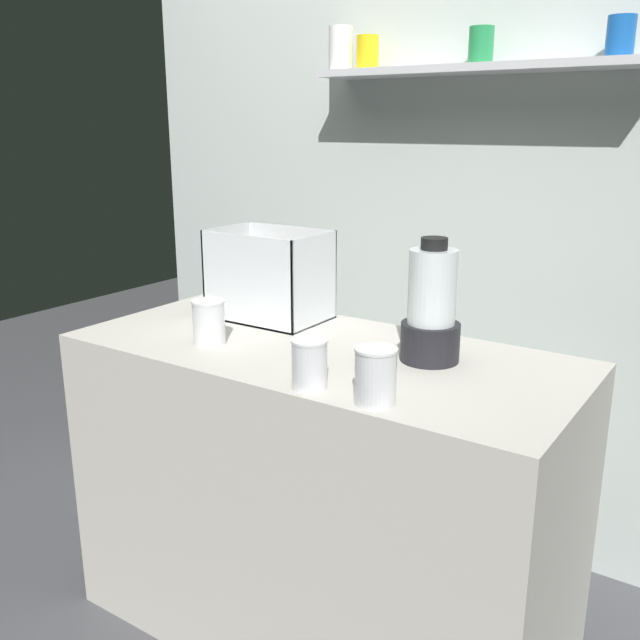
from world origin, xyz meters
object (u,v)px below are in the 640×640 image
(blender_pitcher, at_px, (431,311))
(juice_cup_orange_far_left, at_px, (209,325))
(carrot_display_bin, at_px, (268,291))
(juice_cup_pomegranate_middle, at_px, (376,379))
(juice_cup_beet_left, at_px, (309,367))

(blender_pitcher, xyz_separation_m, juice_cup_orange_far_left, (-0.57, -0.21, -0.08))
(carrot_display_bin, xyz_separation_m, juice_cup_pomegranate_middle, (0.63, -0.43, -0.03))
(carrot_display_bin, relative_size, blender_pitcher, 1.08)
(carrot_display_bin, distance_m, blender_pitcher, 0.61)
(juice_cup_orange_far_left, height_order, juice_cup_pomegranate_middle, juice_cup_pomegranate_middle)
(carrot_display_bin, height_order, juice_cup_beet_left, carrot_display_bin)
(blender_pitcher, xyz_separation_m, juice_cup_beet_left, (-0.15, -0.33, -0.08))
(blender_pitcher, distance_m, juice_cup_pomegranate_middle, 0.34)
(juice_cup_beet_left, distance_m, juice_cup_pomegranate_middle, 0.17)
(carrot_display_bin, distance_m, juice_cup_orange_far_left, 0.31)
(carrot_display_bin, distance_m, juice_cup_beet_left, 0.63)
(carrot_display_bin, bearing_deg, juice_cup_beet_left, -43.25)
(blender_pitcher, height_order, juice_cup_orange_far_left, blender_pitcher)
(blender_pitcher, distance_m, juice_cup_orange_far_left, 0.61)
(carrot_display_bin, bearing_deg, juice_cup_orange_far_left, -83.82)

